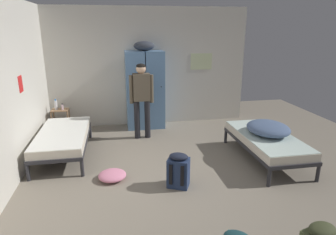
# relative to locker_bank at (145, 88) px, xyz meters

# --- Properties ---
(ground_plane) EXTENTS (9.49, 9.49, 0.00)m
(ground_plane) POSITION_rel_locker_bank_xyz_m (0.13, -2.69, -0.97)
(ground_plane) COLOR gray
(room_backdrop) EXTENTS (4.93, 5.99, 2.85)m
(room_backdrop) POSITION_rel_locker_bank_xyz_m (-1.20, -1.33, 0.46)
(room_backdrop) COLOR beige
(room_backdrop) RESTS_ON ground_plane
(locker_bank) EXTENTS (0.90, 0.55, 2.07)m
(locker_bank) POSITION_rel_locker_bank_xyz_m (0.00, 0.00, 0.00)
(locker_bank) COLOR #5B84B2
(locker_bank) RESTS_ON ground_plane
(shelf_unit) EXTENTS (0.38, 0.30, 0.57)m
(shelf_unit) POSITION_rel_locker_bank_xyz_m (-1.98, -0.11, -0.62)
(shelf_unit) COLOR #99704C
(shelf_unit) RESTS_ON ground_plane
(bed_right) EXTENTS (0.90, 1.90, 0.49)m
(bed_right) POSITION_rel_locker_bank_xyz_m (1.98, -2.30, -0.59)
(bed_right) COLOR #28282D
(bed_right) RESTS_ON ground_plane
(bed_left_rear) EXTENTS (0.90, 1.90, 0.49)m
(bed_left_rear) POSITION_rel_locker_bank_xyz_m (-1.73, -1.44, -0.59)
(bed_left_rear) COLOR #28282D
(bed_left_rear) RESTS_ON ground_plane
(bedding_heap) EXTENTS (0.75, 0.87, 0.23)m
(bedding_heap) POSITION_rel_locker_bank_xyz_m (2.02, -2.26, -0.37)
(bedding_heap) COLOR slate
(bedding_heap) RESTS_ON bed_right
(person_traveler) EXTENTS (0.52, 0.21, 1.65)m
(person_traveler) POSITION_rel_locker_bank_xyz_m (-0.15, -0.75, 0.02)
(person_traveler) COLOR black
(person_traveler) RESTS_ON ground_plane
(water_bottle) EXTENTS (0.07, 0.07, 0.24)m
(water_bottle) POSITION_rel_locker_bank_xyz_m (-2.06, -0.09, -0.29)
(water_bottle) COLOR white
(water_bottle) RESTS_ON shelf_unit
(lotion_bottle) EXTENTS (0.05, 0.05, 0.15)m
(lotion_bottle) POSITION_rel_locker_bank_xyz_m (-1.91, -0.15, -0.33)
(lotion_bottle) COLOR beige
(lotion_bottle) RESTS_ON shelf_unit
(backpack_navy) EXTENTS (0.39, 0.40, 0.55)m
(backpack_navy) POSITION_rel_locker_bank_xyz_m (0.19, -2.95, -0.71)
(backpack_navy) COLOR navy
(backpack_navy) RESTS_ON ground_plane
(clothes_pile_pink) EXTENTS (0.45, 0.45, 0.13)m
(clothes_pile_pink) POSITION_rel_locker_bank_xyz_m (-0.82, -2.55, -0.90)
(clothes_pile_pink) COLOR pink
(clothes_pile_pink) RESTS_ON ground_plane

